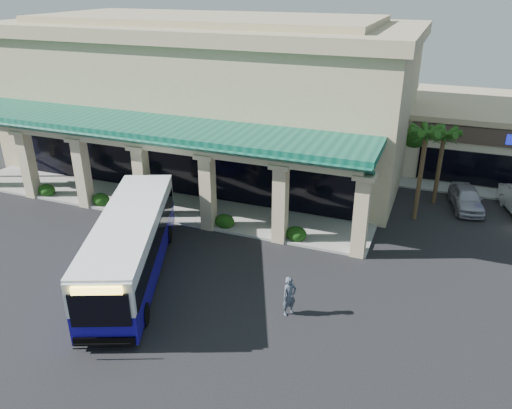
% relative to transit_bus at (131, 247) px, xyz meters
% --- Properties ---
extents(ground, '(110.00, 110.00, 0.00)m').
position_rel_transit_bus_xyz_m(ground, '(4.21, 1.00, -1.67)').
color(ground, black).
extents(main_building, '(30.80, 14.80, 11.35)m').
position_rel_transit_bus_xyz_m(main_building, '(-3.79, 17.00, 4.00)').
color(main_building, tan).
rests_on(main_building, ground).
extents(arcade, '(30.00, 6.20, 5.70)m').
position_rel_transit_bus_xyz_m(arcade, '(-3.79, 7.80, 1.18)').
color(arcade, '#0C4B3C').
rests_on(arcade, ground).
extents(palm_0, '(2.40, 2.40, 6.60)m').
position_rel_transit_bus_xyz_m(palm_0, '(12.71, 12.00, 1.63)').
color(palm_0, '#1A4111').
rests_on(palm_0, ground).
extents(palm_1, '(2.40, 2.40, 5.80)m').
position_rel_transit_bus_xyz_m(palm_1, '(13.71, 15.00, 1.23)').
color(palm_1, '#1A4111').
rests_on(palm_1, ground).
extents(broadleaf_tree, '(2.60, 2.60, 4.81)m').
position_rel_transit_bus_xyz_m(broadleaf_tree, '(11.71, 20.00, 0.73)').
color(broadleaf_tree, '#13370C').
rests_on(broadleaf_tree, ground).
extents(transit_bus, '(7.12, 12.13, 3.34)m').
position_rel_transit_bus_xyz_m(transit_bus, '(0.00, 0.00, 0.00)').
color(transit_bus, '#170CA2').
rests_on(transit_bus, ground).
extents(pedestrian, '(0.78, 0.82, 1.89)m').
position_rel_transit_bus_xyz_m(pedestrian, '(8.30, -0.19, -0.73)').
color(pedestrian, '#414B5A').
rests_on(pedestrian, ground).
extents(car_silver, '(2.56, 4.58, 1.47)m').
position_rel_transit_bus_xyz_m(car_silver, '(15.68, 14.80, -0.94)').
color(car_silver, '#A19FAC').
rests_on(car_silver, ground).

